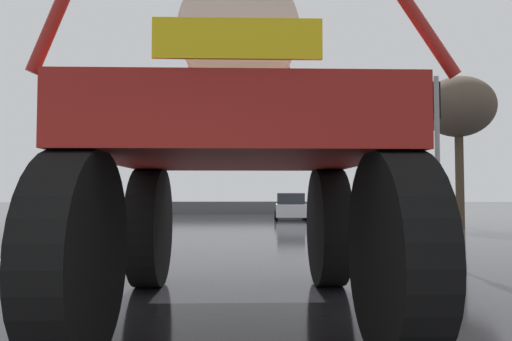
% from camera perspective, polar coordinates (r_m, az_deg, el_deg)
% --- Properties ---
extents(ground_plane, '(120.00, 120.00, 0.00)m').
position_cam_1_polar(ground_plane, '(19.34, -4.06, -7.23)').
color(ground_plane, black).
extents(oversize_sprayer, '(4.01, 5.48, 4.27)m').
position_cam_1_polar(oversize_sprayer, '(6.24, -2.04, 2.07)').
color(oversize_sprayer, black).
rests_on(oversize_sprayer, ground).
extents(sedan_ahead, '(2.13, 4.22, 1.52)m').
position_cam_1_polar(sedan_ahead, '(28.28, 4.13, -4.34)').
color(sedan_ahead, silver).
rests_on(sedan_ahead, ground).
extents(traffic_signal_near_right, '(0.24, 0.54, 4.13)m').
position_cam_1_polar(traffic_signal_near_right, '(11.51, 20.45, 4.85)').
color(traffic_signal_near_right, gray).
rests_on(traffic_signal_near_right, ground).
extents(traffic_signal_far_left, '(0.24, 0.55, 3.64)m').
position_cam_1_polar(traffic_signal_far_left, '(26.55, -11.79, -0.20)').
color(traffic_signal_far_left, gray).
rests_on(traffic_signal_far_left, ground).
extents(traffic_signal_far_right, '(0.24, 0.55, 4.06)m').
position_cam_1_polar(traffic_signal_far_right, '(26.65, -12.86, 0.46)').
color(traffic_signal_far_right, gray).
rests_on(traffic_signal_far_right, ground).
extents(bare_tree_right, '(3.23, 3.23, 6.82)m').
position_cam_1_polar(bare_tree_right, '(23.78, 22.96, 6.85)').
color(bare_tree_right, '#473828').
rests_on(bare_tree_right, ground).
extents(roadside_barrier, '(29.41, 0.24, 0.90)m').
position_cam_1_polar(roadside_barrier, '(34.98, -3.08, -4.45)').
color(roadside_barrier, '#59595B').
rests_on(roadside_barrier, ground).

